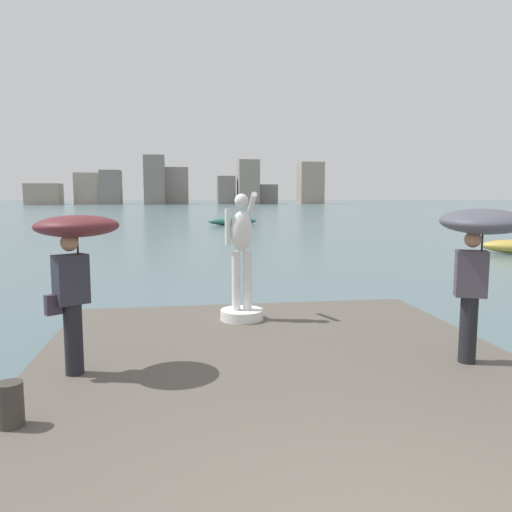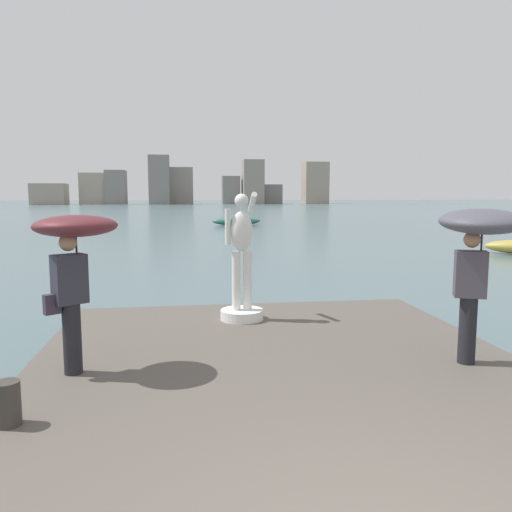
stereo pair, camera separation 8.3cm
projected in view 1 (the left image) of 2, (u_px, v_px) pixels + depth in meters
name	position (u px, v px, depth m)	size (l,w,h in m)	color
ground_plane	(195.00, 226.00, 42.05)	(400.00, 400.00, 0.00)	#4C666B
pier	(314.00, 436.00, 5.00)	(6.51, 10.55, 0.40)	#564F47
statue_white_figure	(242.00, 273.00, 8.80)	(0.76, 0.94, 2.24)	white
onlooker_left	(75.00, 248.00, 6.07)	(1.40, 1.40, 1.96)	black
onlooker_right	(480.00, 238.00, 6.43)	(1.40, 1.41, 2.04)	black
mooring_bollard	(10.00, 405.00, 4.76)	(0.24, 0.24, 0.43)	#38332D
boat_mid	(233.00, 221.00, 42.66)	(4.30, 1.83, 0.71)	#336B5B
distant_skyline	(182.00, 186.00, 138.64)	(79.99, 11.94, 13.05)	gray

